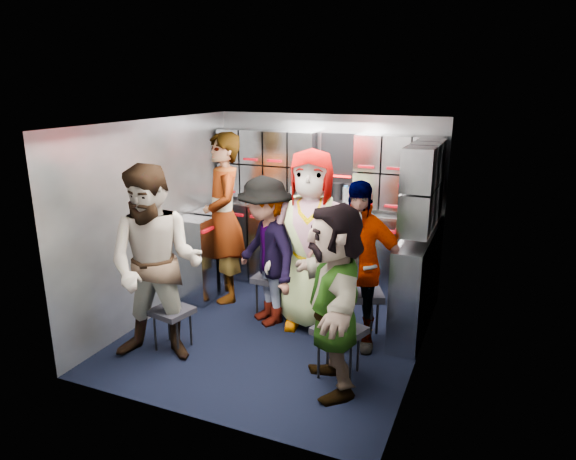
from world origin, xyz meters
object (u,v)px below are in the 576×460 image
at_px(jump_seat_mid_right, 359,295).
at_px(attendant_arc_b, 266,252).
at_px(jump_seat_near_right, 339,333).
at_px(attendant_arc_d, 356,266).
at_px(attendant_arc_a, 156,265).
at_px(attendant_arc_e, 334,299).
at_px(jump_seat_near_left, 172,313).
at_px(attendant_arc_c, 310,240).
at_px(attendant_standing, 224,218).
at_px(jump_seat_mid_left, 273,280).
at_px(jump_seat_center, 316,280).

relative_size(jump_seat_mid_right, attendant_arc_b, 0.35).
relative_size(jump_seat_near_right, attendant_arc_d, 0.29).
xyz_separation_m(jump_seat_mid_right, attendant_arc_a, (-1.57, -1.09, 0.45)).
bearing_deg(attendant_arc_e, attendant_arc_a, -113.38).
bearing_deg(attendant_arc_a, attendant_arc_d, 13.51).
xyz_separation_m(jump_seat_near_left, attendant_arc_e, (1.60, -0.01, 0.43)).
height_order(jump_seat_mid_right, jump_seat_near_right, jump_seat_mid_right).
distance_m(jump_seat_near_right, attendant_arc_c, 1.13).
height_order(jump_seat_mid_right, attendant_arc_b, attendant_arc_b).
relative_size(attendant_arc_c, attendant_arc_d, 1.14).
bearing_deg(attendant_arc_c, attendant_arc_a, -143.53).
relative_size(attendant_standing, attendant_arc_a, 1.08).
distance_m(jump_seat_mid_left, jump_seat_center, 0.46).
bearing_deg(attendant_standing, jump_seat_near_left, -32.05).
distance_m(jump_seat_mid_left, jump_seat_mid_right, 1.00).
bearing_deg(attendant_standing, attendant_arc_c, 38.42).
bearing_deg(jump_seat_mid_right, jump_seat_center, 154.78).
distance_m(jump_seat_mid_left, attendant_standing, 0.93).
distance_m(jump_seat_near_right, attendant_arc_a, 1.71).
height_order(jump_seat_mid_left, attendant_arc_e, attendant_arc_e).
relative_size(jump_seat_mid_right, attendant_standing, 0.29).
bearing_deg(jump_seat_center, jump_seat_mid_left, -164.77).
distance_m(jump_seat_center, jump_seat_near_right, 1.16).
bearing_deg(jump_seat_near_right, jump_seat_center, 119.99).
height_order(attendant_standing, attendant_arc_c, attendant_standing).
xyz_separation_m(jump_seat_mid_left, attendant_arc_c, (0.44, -0.06, 0.52)).
relative_size(jump_seat_near_left, jump_seat_near_right, 0.85).
xyz_separation_m(jump_seat_near_left, attendant_standing, (-0.14, 1.26, 0.61)).
height_order(jump_seat_mid_right, attendant_standing, attendant_standing).
bearing_deg(attendant_arc_b, jump_seat_near_right, 3.46).
bearing_deg(attendant_arc_e, attendant_arc_b, -160.09).
bearing_deg(attendant_arc_e, jump_seat_center, 176.75).
xyz_separation_m(attendant_arc_b, attendant_arc_d, (0.99, -0.14, 0.03)).
bearing_deg(jump_seat_mid_right, jump_seat_near_right, -87.80).
height_order(attendant_arc_d, attendant_arc_e, attendant_arc_d).
bearing_deg(jump_seat_mid_left, jump_seat_near_right, -40.78).
bearing_deg(attendant_arc_b, jump_seat_mid_left, 127.93).
bearing_deg(attendant_standing, jump_seat_center, 47.11).
bearing_deg(attendant_arc_d, jump_seat_mid_right, 79.37).
xyz_separation_m(jump_seat_mid_left, jump_seat_mid_right, (0.99, -0.14, 0.04)).
xyz_separation_m(attendant_arc_c, attendant_arc_d, (0.55, -0.26, -0.11)).
relative_size(jump_seat_center, attendant_arc_b, 0.31).
relative_size(attendant_arc_a, attendant_arc_d, 1.11).
bearing_deg(jump_seat_center, attendant_arc_a, -127.01).
xyz_separation_m(attendant_arc_a, attendant_arc_e, (1.60, 0.17, -0.11)).
xyz_separation_m(attendant_arc_a, attendant_arc_c, (1.02, 1.17, 0.02)).
bearing_deg(attendant_arc_c, attendant_arc_e, -72.52).
distance_m(jump_seat_center, attendant_arc_a, 1.75).
xyz_separation_m(jump_seat_center, attendant_arc_a, (-1.02, -1.35, 0.47)).
relative_size(jump_seat_near_right, attendant_arc_b, 0.31).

